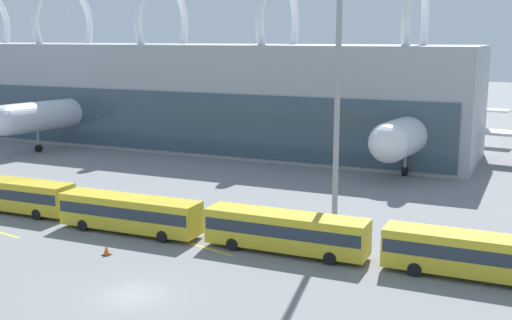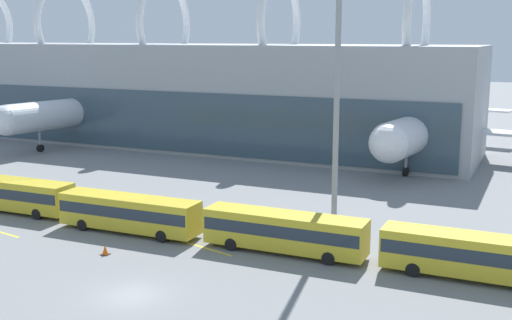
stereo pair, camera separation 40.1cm
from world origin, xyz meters
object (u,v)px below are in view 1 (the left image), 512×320
at_px(shuttle_bus_2, 130,212).
at_px(shuttle_bus_3, 286,230).
at_px(traffic_cone_0, 106,250).
at_px(shuttle_bus_4, 478,253).
at_px(airliner_at_gate_near, 103,109).
at_px(airliner_at_gate_far, 440,124).
at_px(shuttle_bus_1, 12,193).

xyz_separation_m(shuttle_bus_2, shuttle_bus_3, (14.00, 0.63, 0.00)).
bearing_deg(traffic_cone_0, shuttle_bus_4, 13.82).
height_order(airliner_at_gate_near, airliner_at_gate_far, airliner_at_gate_near).
xyz_separation_m(airliner_at_gate_near, shuttle_bus_2, (32.62, -39.24, -3.28)).
bearing_deg(shuttle_bus_4, airliner_at_gate_near, 147.72).
xyz_separation_m(shuttle_bus_1, shuttle_bus_4, (42.01, 0.03, 0.00)).
bearing_deg(airliner_at_gate_far, airliner_at_gate_near, -74.76).
distance_m(airliner_at_gate_near, shuttle_bus_1, 42.78).
xyz_separation_m(shuttle_bus_2, traffic_cone_0, (1.72, -5.57, -1.45)).
bearing_deg(traffic_cone_0, shuttle_bus_1, 157.75).
relative_size(airliner_at_gate_near, shuttle_bus_3, 3.03).
height_order(shuttle_bus_3, shuttle_bus_4, same).
xyz_separation_m(airliner_at_gate_far, traffic_cone_0, (-16.93, -51.44, -4.40)).
bearing_deg(shuttle_bus_2, shuttle_bus_3, 1.68).
relative_size(shuttle_bus_3, traffic_cone_0, 16.27).
relative_size(shuttle_bus_2, shuttle_bus_3, 1.00).
bearing_deg(airliner_at_gate_near, shuttle_bus_3, 60.08).
bearing_deg(shuttle_bus_3, shuttle_bus_4, 0.72).
distance_m(airliner_at_gate_far, shuttle_bus_3, 45.58).
bearing_deg(shuttle_bus_4, shuttle_bus_1, -179.93).
distance_m(shuttle_bus_3, shuttle_bus_4, 14.01).
bearing_deg(airliner_at_gate_far, traffic_cone_0, -10.35).
relative_size(shuttle_bus_1, traffic_cone_0, 16.31).
bearing_deg(shuttle_bus_1, shuttle_bus_4, -1.06).
xyz_separation_m(shuttle_bus_1, traffic_cone_0, (15.72, -6.43, -1.45)).
bearing_deg(shuttle_bus_1, traffic_cone_0, -23.36).
xyz_separation_m(airliner_at_gate_near, airliner_at_gate_far, (51.26, 6.63, -0.34)).
distance_m(airliner_at_gate_far, shuttle_bus_4, 46.03).
height_order(airliner_at_gate_far, shuttle_bus_2, airliner_at_gate_far).
relative_size(airliner_at_gate_far, shuttle_bus_2, 3.60).
distance_m(airliner_at_gate_far, traffic_cone_0, 54.33).
bearing_deg(airliner_at_gate_near, shuttle_bus_4, 67.40).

